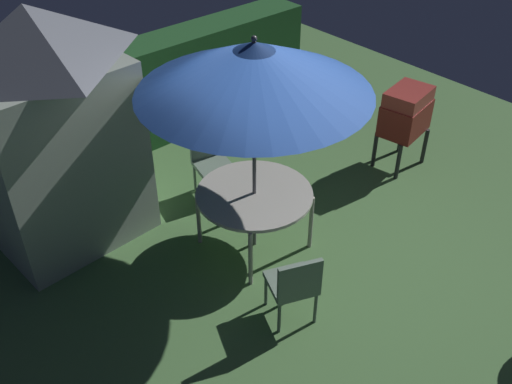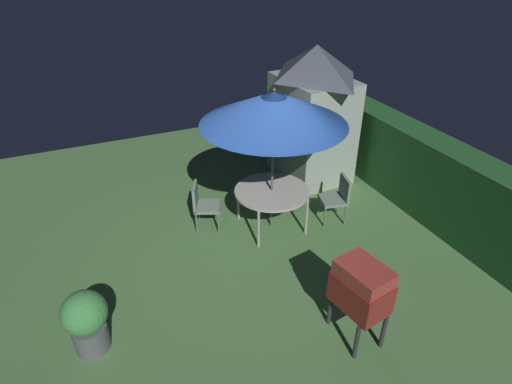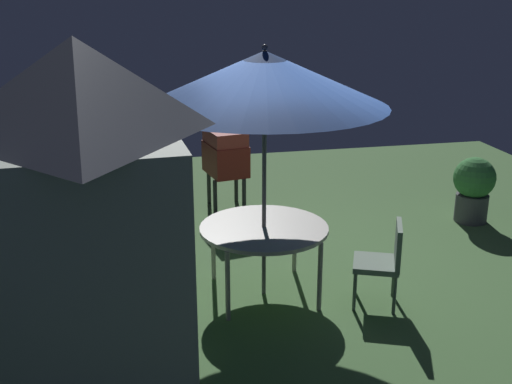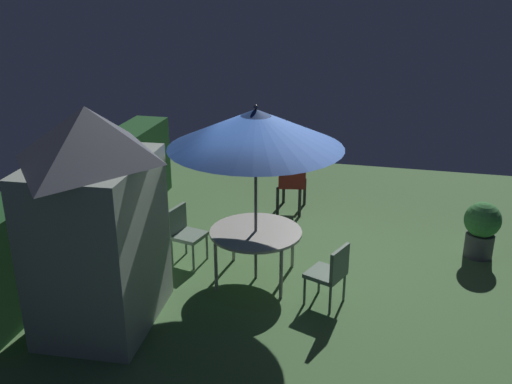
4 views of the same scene
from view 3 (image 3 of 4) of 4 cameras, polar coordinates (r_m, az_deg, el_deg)
ground_plane at (r=7.37m, az=4.25°, el=-7.62°), size 11.00×11.00×0.00m
garden_shed at (r=4.86m, az=-14.77°, el=-3.46°), size 1.86×1.46×2.88m
patio_table at (r=6.69m, az=0.72°, el=-3.55°), size 1.35×1.35×0.78m
patio_umbrella at (r=6.27m, az=0.78°, el=10.10°), size 2.46×2.46×2.65m
bbq_grill at (r=9.23m, az=-2.75°, el=3.43°), size 0.78×0.62×1.20m
chair_near_shed at (r=6.90m, az=-9.88°, el=-4.96°), size 0.56×0.56×0.90m
chair_far_side at (r=6.69m, az=11.46°, el=-5.82°), size 0.60×0.61×0.90m
potted_plant_by_shed at (r=9.34m, az=18.91°, el=0.45°), size 0.58×0.58×0.92m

